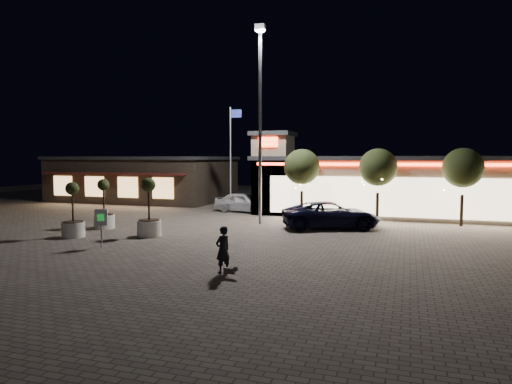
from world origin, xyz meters
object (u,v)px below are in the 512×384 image
(white_sedan, at_px, (243,202))
(pedestrian, at_px, (223,250))
(pickup_truck, at_px, (331,215))
(valet_sign, at_px, (101,221))
(planter_left, at_px, (104,213))
(planter_mid, at_px, (73,220))

(white_sedan, xyz_separation_m, pedestrian, (5.74, -17.69, 0.10))
(pickup_truck, bearing_deg, valet_sign, 112.61)
(pickup_truck, distance_m, pedestrian, 11.86)
(valet_sign, bearing_deg, pickup_truck, 44.58)
(valet_sign, bearing_deg, planter_left, 125.84)
(white_sedan, bearing_deg, planter_left, 160.47)
(white_sedan, height_order, pedestrian, pedestrian)
(planter_left, bearing_deg, valet_sign, -54.16)
(white_sedan, height_order, planter_mid, planter_mid)
(pedestrian, bearing_deg, white_sedan, -133.31)
(pickup_truck, height_order, planter_left, planter_left)
(white_sedan, distance_m, planter_left, 11.42)
(pedestrian, xyz_separation_m, planter_left, (-10.72, 7.42, 0.05))
(valet_sign, bearing_deg, pedestrian, -19.65)
(planter_left, distance_m, valet_sign, 5.98)
(pickup_truck, bearing_deg, planter_left, 86.55)
(pedestrian, distance_m, planter_mid, 11.31)
(white_sedan, relative_size, planter_mid, 1.52)
(planter_mid, xyz_separation_m, valet_sign, (3.18, -1.84, 0.35))
(planter_mid, relative_size, valet_sign, 1.63)
(valet_sign, bearing_deg, white_sedan, 84.39)
(planter_left, height_order, planter_mid, planter_left)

